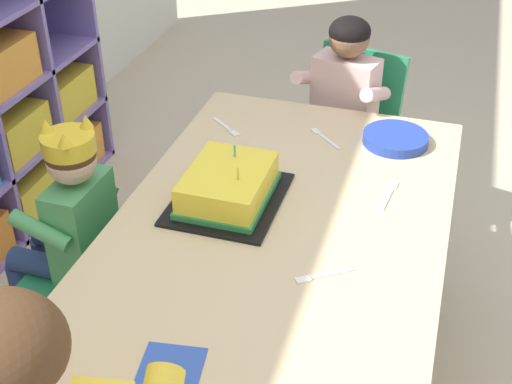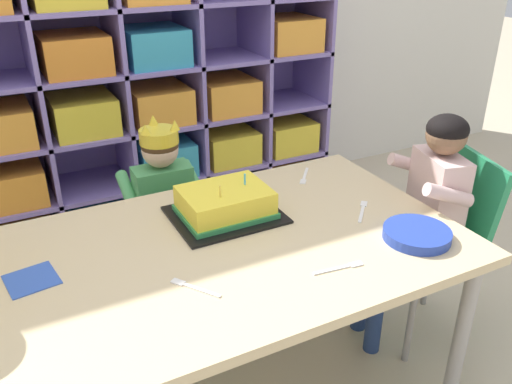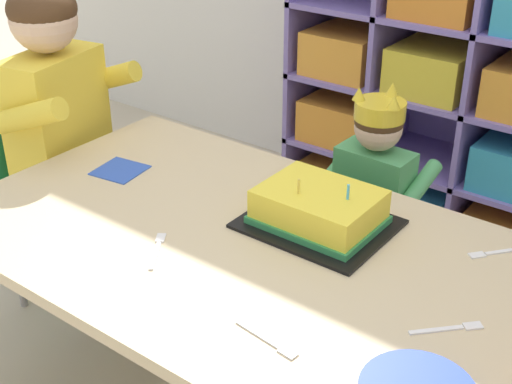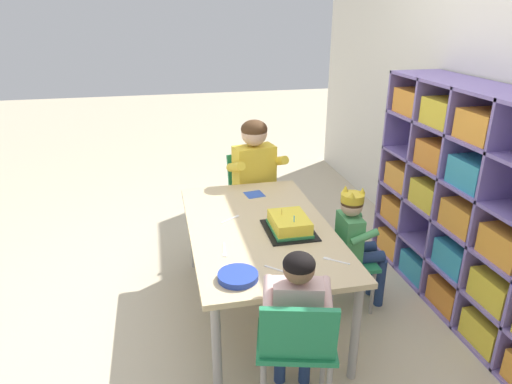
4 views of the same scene
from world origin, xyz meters
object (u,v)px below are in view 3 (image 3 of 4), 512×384
object	(u,v)px
classroom_chair_blue	(358,244)
fork_near_cake_tray	(451,328)
fork_at_table_front_edge	(494,253)
birthday_cake_on_tray	(319,211)
classroom_chair_adult_side	(51,173)
child_with_crown	(380,186)
fork_scattered_mid_table	(269,341)
adult_helper_seated	(74,123)
fork_near_child_seat	(157,248)
activity_table	(247,260)

from	to	relation	value
classroom_chair_blue	fork_near_cake_tray	xyz separation A→B (m)	(0.47, -0.51, 0.26)
fork_near_cake_tray	classroom_chair_blue	bearing A→B (deg)	-93.81
fork_at_table_front_edge	birthday_cake_on_tray	bearing A→B (deg)	148.69
classroom_chair_adult_side	birthday_cake_on_tray	world-z (taller)	classroom_chair_adult_side
classroom_chair_adult_side	fork_near_cake_tray	distance (m)	1.39
child_with_crown	fork_scattered_mid_table	xyz separation A→B (m)	(0.22, -0.85, 0.11)
adult_helper_seated	fork_scattered_mid_table	bearing A→B (deg)	-122.61
child_with_crown	fork_near_child_seat	distance (m)	0.77
child_with_crown	classroom_chair_adult_side	size ratio (longest dim) A/B	1.08
child_with_crown	birthday_cake_on_tray	world-z (taller)	child_with_crown
classroom_chair_adult_side	fork_near_child_seat	size ratio (longest dim) A/B	5.87
activity_table	classroom_chair_adult_side	distance (m)	0.90
birthday_cake_on_tray	fork_near_child_seat	bearing A→B (deg)	-127.07
birthday_cake_on_tray	child_with_crown	bearing A→B (deg)	98.72
activity_table	classroom_chair_adult_side	world-z (taller)	classroom_chair_adult_side
birthday_cake_on_tray	fork_at_table_front_edge	size ratio (longest dim) A/B	2.79
activity_table	fork_near_child_seat	distance (m)	0.21
fork_near_child_seat	adult_helper_seated	bearing A→B (deg)	-149.92
fork_at_table_front_edge	fork_near_child_seat	bearing A→B (deg)	164.99
fork_near_child_seat	fork_near_cake_tray	distance (m)	0.64
activity_table	birthday_cake_on_tray	world-z (taller)	birthday_cake_on_tray
activity_table	classroom_chair_blue	bearing A→B (deg)	87.81
fork_near_child_seat	fork_near_cake_tray	size ratio (longest dim) A/B	1.11
fork_near_child_seat	fork_scattered_mid_table	xyz separation A→B (m)	(0.38, -0.10, 0.00)
activity_table	fork_near_cake_tray	distance (m)	0.49
fork_scattered_mid_table	fork_at_table_front_edge	bearing A→B (deg)	-105.77
classroom_chair_adult_side	birthday_cake_on_tray	xyz separation A→B (m)	(0.97, 0.02, 0.19)
activity_table	classroom_chair_adult_side	xyz separation A→B (m)	(-0.88, 0.13, -0.10)
fork_near_child_seat	classroom_chair_blue	bearing A→B (deg)	132.11
fork_at_table_front_edge	adult_helper_seated	bearing A→B (deg)	135.20
activity_table	classroom_chair_adult_side	bearing A→B (deg)	171.39
birthday_cake_on_tray	fork_scattered_mid_table	size ratio (longest dim) A/B	2.27
classroom_chair_adult_side	adult_helper_seated	distance (m)	0.23
classroom_chair_adult_side	fork_at_table_front_edge	xyz separation A→B (m)	(1.35, 0.15, 0.15)
classroom_chair_blue	classroom_chair_adult_side	xyz separation A→B (m)	(-0.90, -0.36, 0.10)
birthday_cake_on_tray	fork_at_table_front_edge	distance (m)	0.40
activity_table	child_with_crown	size ratio (longest dim) A/B	1.74
birthday_cake_on_tray	fork_at_table_front_edge	world-z (taller)	birthday_cake_on_tray
fork_near_cake_tray	classroom_chair_adult_side	bearing A→B (deg)	-52.58
fork_at_table_front_edge	fork_scattered_mid_table	bearing A→B (deg)	-163.18
activity_table	classroom_chair_blue	world-z (taller)	activity_table
activity_table	adult_helper_seated	world-z (taller)	adult_helper_seated
classroom_chair_blue	fork_scattered_mid_table	size ratio (longest dim) A/B	4.03
activity_table	fork_near_child_seat	size ratio (longest dim) A/B	11.02
fork_scattered_mid_table	child_with_crown	bearing A→B (deg)	-68.80
classroom_chair_adult_side	adult_helper_seated	size ratio (longest dim) A/B	0.72
classroom_chair_adult_side	activity_table	bearing A→B (deg)	-109.50
classroom_chair_blue	fork_at_table_front_edge	distance (m)	0.55
classroom_chair_blue	classroom_chair_adult_side	size ratio (longest dim) A/B	0.78
classroom_chair_adult_side	fork_scattered_mid_table	distance (m)	1.20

